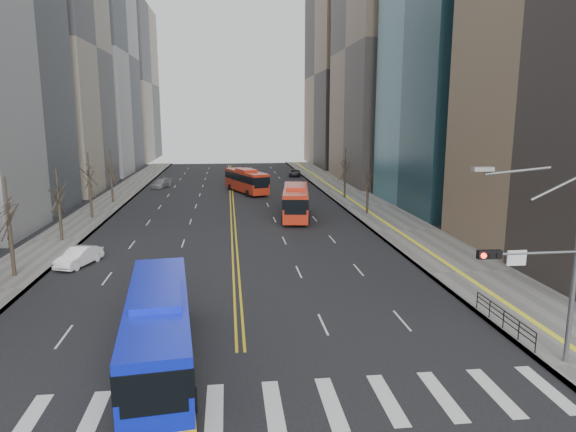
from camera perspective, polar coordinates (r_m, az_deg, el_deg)
The scene contains 16 objects.
ground at distance 22.03m, azimuth -4.89°, elevation -20.54°, with size 220.00×220.00×0.00m, color black.
sidewalk_right at distance 67.23m, azimuth 8.88°, elevation 1.08°, with size 7.00×130.00×0.15m, color slate.
sidewalk_left at distance 66.75m, azimuth -20.52°, elevation 0.44°, with size 5.00×130.00×0.15m, color slate.
crosswalk at distance 22.02m, azimuth -4.89°, elevation -20.53°, with size 26.70×4.00×0.01m.
centerline at distance 74.67m, azimuth -6.29°, elevation 2.08°, with size 0.55×100.00×0.01m.
office_towers at distance 88.16m, azimuth -6.63°, elevation 19.04°, with size 83.00×134.00×58.00m.
signal_mast at distance 26.03m, azimuth 26.77°, elevation -5.02°, with size 5.37×0.37×9.39m.
pedestrian_railing at distance 30.74m, azimuth 22.84°, elevation -10.24°, with size 0.06×6.06×1.02m.
street_trees at distance 54.16m, azimuth -13.83°, elevation 3.65°, with size 35.20×47.20×7.60m.
blue_bus at distance 24.92m, azimuth -14.19°, elevation -11.87°, with size 4.10×13.18×3.75m.
red_bus_near at distance 59.00m, azimuth 0.86°, elevation 1.81°, with size 4.35×12.15×3.75m.
red_bus_far at distance 78.67m, azimuth -4.66°, elevation 4.05°, with size 6.44×11.79×3.66m.
car_white at distance 43.41m, azimuth -22.22°, elevation -4.20°, with size 1.55×4.45×1.46m, color white.
car_dark_mid at distance 56.43m, azimuth 0.56°, elevation 0.05°, with size 1.85×4.59×1.56m, color black.
car_silver at distance 86.92m, azimuth -13.87°, elevation 3.55°, with size 2.00×4.92×1.43m, color gray.
car_dark_far at distance 100.40m, azimuth 0.74°, elevation 4.80°, with size 2.15×4.66×1.30m, color black.
Camera 1 is at (-0.43, -18.77, 11.51)m, focal length 32.00 mm.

